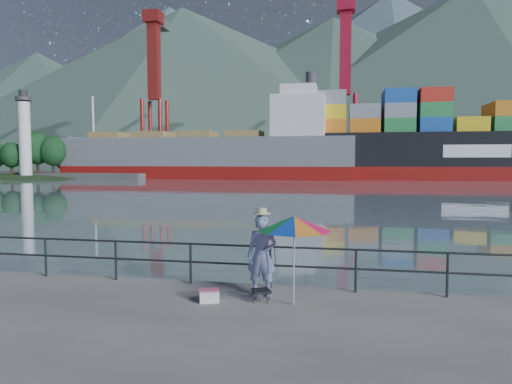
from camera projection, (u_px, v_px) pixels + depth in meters
harbor_water at (326, 170)px, 137.26m from camera, size 500.00×280.00×0.00m
far_dock at (367, 174)px, 99.14m from camera, size 200.00×40.00×0.40m
guardrail at (153, 261)px, 11.46m from camera, size 22.00×0.06×1.03m
mountains at (421, 87)px, 203.80m from camera, size 600.00×332.80×80.00m
lighthouse_islet at (0, 176)px, 80.76m from camera, size 48.00×26.40×19.20m
port_cranes at (486, 91)px, 85.31m from camera, size 116.00×28.00×38.40m
container_stacks at (483, 160)px, 94.98m from camera, size 58.00×5.40×7.80m
fisherman at (262, 255)px, 10.25m from camera, size 0.69×0.47×1.85m
beach_umbrella at (294, 224)px, 9.51m from camera, size 1.77×1.77×1.90m
folding_stool at (261, 295)px, 9.91m from camera, size 0.49×0.49×0.25m
cooler_bag at (209, 296)px, 9.86m from camera, size 0.48×0.40×0.24m
fishing_rod at (274, 283)px, 11.39m from camera, size 0.20×1.70×1.20m
bulk_carrier at (216, 154)px, 81.64m from camera, size 52.34×9.06×14.50m
container_ship at (479, 143)px, 75.73m from camera, size 56.73×9.46×18.10m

